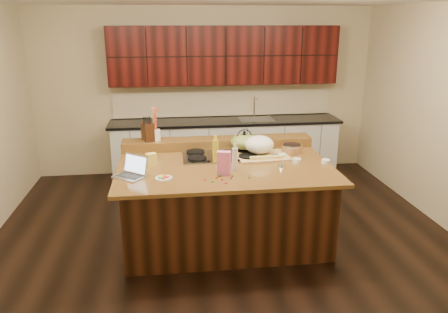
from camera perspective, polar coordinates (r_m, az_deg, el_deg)
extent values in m
cube|color=black|center=(5.31, 0.07, -10.57)|extent=(5.50, 5.00, 0.01)
cube|color=tan|center=(7.27, -2.51, 8.43)|extent=(5.50, 0.01, 2.70)
cube|color=tan|center=(2.50, 7.65, -9.85)|extent=(5.50, 0.01, 2.70)
cube|color=black|center=(5.11, 0.07, -6.16)|extent=(2.22, 1.42, 0.88)
cube|color=black|center=(4.95, 0.07, -1.28)|extent=(2.40, 1.60, 0.04)
cube|color=black|center=(5.59, -0.86, 1.79)|extent=(2.40, 0.30, 0.12)
cube|color=gray|center=(5.22, -0.35, 0.03)|extent=(0.92, 0.52, 0.02)
cylinder|color=black|center=(5.31, -3.74, 0.56)|extent=(0.22, 0.22, 0.03)
cylinder|color=black|center=(5.38, 2.65, 0.80)|extent=(0.22, 0.22, 0.03)
cylinder|color=black|center=(5.07, -3.54, -0.29)|extent=(0.22, 0.22, 0.03)
cylinder|color=black|center=(5.14, 3.15, -0.03)|extent=(0.22, 0.22, 0.03)
cylinder|color=black|center=(5.22, -0.35, 0.27)|extent=(0.22, 0.22, 0.03)
cube|color=silver|center=(7.17, 0.20, 0.95)|extent=(3.60, 0.62, 0.90)
cube|color=black|center=(7.05, 0.21, 4.61)|extent=(3.70, 0.66, 0.04)
cube|color=gray|center=(7.13, 4.21, 4.83)|extent=(0.55, 0.42, 0.01)
cylinder|color=gray|center=(7.27, 3.96, 6.57)|extent=(0.02, 0.02, 0.36)
cube|color=black|center=(7.04, 0.05, 13.08)|extent=(3.60, 0.34, 0.90)
cube|color=tan|center=(7.30, -0.11, 7.30)|extent=(3.60, 0.03, 0.50)
ellipsoid|color=black|center=(5.35, 2.67, 1.94)|extent=(0.22, 0.22, 0.19)
ellipsoid|color=olive|center=(5.35, 2.67, 1.92)|extent=(0.34, 0.34, 0.18)
cube|color=#B7B7BC|center=(4.65, -12.28, -2.59)|extent=(0.37, 0.36, 0.01)
cube|color=black|center=(4.65, -12.29, -2.49)|extent=(0.28, 0.26, 0.00)
cube|color=#B7B7BC|center=(4.69, -11.47, -0.97)|extent=(0.28, 0.25, 0.20)
cube|color=silver|center=(4.68, -11.51, -0.99)|extent=(0.25, 0.22, 0.17)
cylinder|color=gold|center=(4.96, -1.13, 0.66)|extent=(0.09, 0.09, 0.27)
cylinder|color=silver|center=(4.72, 1.42, -0.36)|extent=(0.08, 0.08, 0.25)
cube|color=tan|center=(5.21, 5.02, 0.01)|extent=(0.64, 0.49, 0.03)
ellipsoid|color=white|center=(5.25, 4.61, 1.56)|extent=(0.35, 0.35, 0.22)
cube|color=#EDD872|center=(5.04, 4.15, -0.19)|extent=(0.13, 0.04, 0.04)
cube|color=#EDD872|center=(5.07, 5.61, -0.13)|extent=(0.13, 0.04, 0.04)
cube|color=#EDD872|center=(5.10, 7.05, -0.07)|extent=(0.13, 0.04, 0.04)
cylinder|color=gray|center=(5.21, 6.49, 0.20)|extent=(0.23, 0.10, 0.01)
cylinder|color=white|center=(5.11, 13.13, -0.64)|extent=(0.13, 0.13, 0.04)
cylinder|color=white|center=(5.23, 7.65, 0.09)|extent=(0.10, 0.10, 0.04)
cylinder|color=white|center=(5.08, 9.47, -0.52)|extent=(0.13, 0.13, 0.04)
cylinder|color=#996B3F|center=(5.42, 8.81, 0.92)|extent=(0.30, 0.30, 0.09)
cone|color=silver|center=(4.90, 7.47, -0.95)|extent=(0.10, 0.10, 0.07)
cube|color=pink|center=(4.58, -0.02, -0.89)|extent=(0.15, 0.10, 0.26)
cylinder|color=white|center=(4.55, -7.88, -2.80)|extent=(0.24, 0.24, 0.01)
cube|color=#F7D757|center=(4.93, -9.46, -0.43)|extent=(0.13, 0.11, 0.15)
cylinder|color=white|center=(5.52, -8.93, 2.79)|extent=(0.14, 0.14, 0.14)
cube|color=black|center=(5.52, -9.93, 3.20)|extent=(0.17, 0.22, 0.23)
ellipsoid|color=red|center=(4.45, -2.55, -3.06)|extent=(0.02, 0.02, 0.02)
ellipsoid|color=#198C26|center=(4.57, -0.59, -2.51)|extent=(0.02, 0.02, 0.02)
ellipsoid|color=red|center=(4.51, 0.95, -2.80)|extent=(0.02, 0.02, 0.02)
ellipsoid|color=#198C26|center=(4.56, 1.11, -2.55)|extent=(0.02, 0.02, 0.02)
ellipsoid|color=red|center=(4.51, -0.98, -2.78)|extent=(0.02, 0.02, 0.02)
ellipsoid|color=#198C26|center=(4.52, 3.33, -2.76)|extent=(0.02, 0.02, 0.02)
ellipsoid|color=red|center=(4.37, 0.24, -3.47)|extent=(0.02, 0.02, 0.02)
ellipsoid|color=#198C26|center=(4.40, -1.53, -3.31)|extent=(0.02, 0.02, 0.02)
ellipsoid|color=red|center=(4.46, -0.29, -3.02)|extent=(0.02, 0.02, 0.02)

